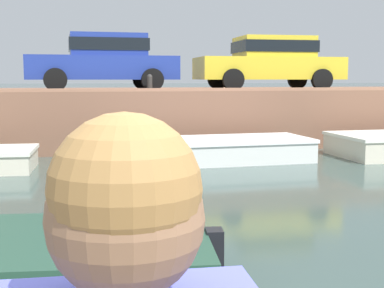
# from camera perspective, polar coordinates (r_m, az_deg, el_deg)

# --- Properties ---
(ground_plane) EXTENTS (400.00, 400.00, 0.00)m
(ground_plane) POSITION_cam_1_polar(r_m,az_deg,el_deg) (7.74, -6.52, -7.67)
(ground_plane) COLOR #384C47
(far_quay_wall) EXTENTS (60.00, 6.00, 1.62)m
(far_quay_wall) POSITION_cam_1_polar(r_m,az_deg,el_deg) (16.76, -9.67, 3.00)
(far_quay_wall) COLOR brown
(far_quay_wall) RESTS_ON ground
(far_wall_coping) EXTENTS (60.00, 0.24, 0.08)m
(far_wall_coping) POSITION_cam_1_polar(r_m,az_deg,el_deg) (13.85, -9.22, 5.71)
(far_wall_coping) COLOR #9F6C52
(far_wall_coping) RESTS_ON far_quay_wall
(boat_moored_central_white) EXTENTS (5.70, 2.03, 0.55)m
(boat_moored_central_white) POSITION_cam_1_polar(r_m,az_deg,el_deg) (12.54, 0.92, -0.70)
(boat_moored_central_white) COLOR white
(boat_moored_central_white) RESTS_ON ground
(car_left_inner_blue) EXTENTS (4.11, 1.98, 1.54)m
(car_left_inner_blue) POSITION_cam_1_polar(r_m,az_deg,el_deg) (15.12, -9.34, 8.87)
(car_left_inner_blue) COLOR #233893
(car_left_inner_blue) RESTS_ON far_quay_wall
(car_centre_yellow) EXTENTS (4.24, 2.09, 1.54)m
(car_centre_yellow) POSITION_cam_1_polar(r_m,az_deg,el_deg) (16.10, 8.32, 8.77)
(car_centre_yellow) COLOR yellow
(car_centre_yellow) RESTS_ON far_quay_wall
(mooring_bollard_mid) EXTENTS (0.15, 0.15, 0.45)m
(mooring_bollard_mid) POSITION_cam_1_polar(r_m,az_deg,el_deg) (14.08, -4.54, 6.61)
(mooring_bollard_mid) COLOR #2D2B28
(mooring_bollard_mid) RESTS_ON far_quay_wall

